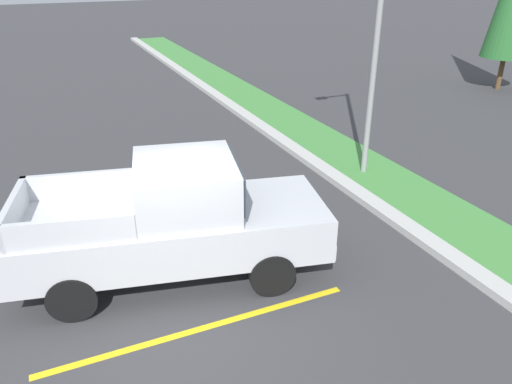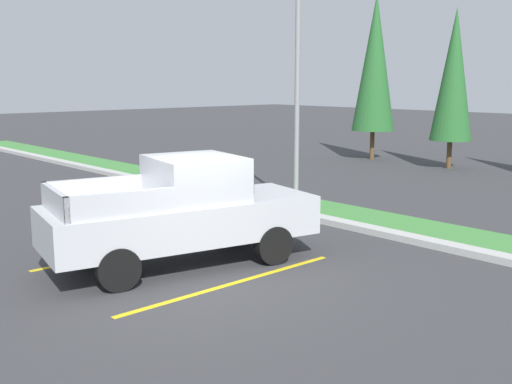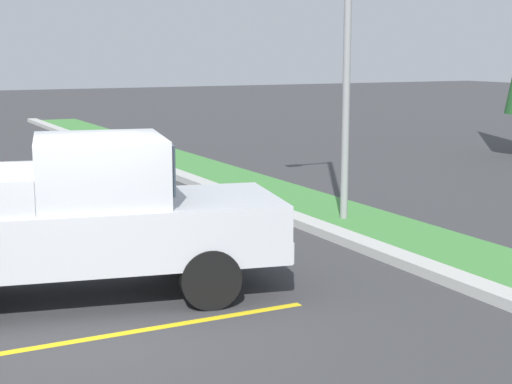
{
  "view_description": "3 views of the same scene",
  "coord_description": "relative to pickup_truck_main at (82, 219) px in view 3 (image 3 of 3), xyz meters",
  "views": [
    {
      "loc": [
        6.35,
        -1.37,
        5.05
      ],
      "look_at": [
        -1.5,
        2.11,
        0.95
      ],
      "focal_mm": 34.8,
      "sensor_mm": 36.0,
      "label": 1
    },
    {
      "loc": [
        8.6,
        -6.42,
        3.52
      ],
      "look_at": [
        -1.43,
        2.73,
        1.05
      ],
      "focal_mm": 42.87,
      "sensor_mm": 36.0,
      "label": 2
    },
    {
      "loc": [
        8.93,
        -2.16,
        3.15
      ],
      "look_at": [
        -0.1,
        2.44,
        1.34
      ],
      "focal_mm": 54.88,
      "sensor_mm": 36.0,
      "label": 3
    }
  ],
  "objects": [
    {
      "name": "ground_plane",
      "position": [
        0.84,
        -0.3,
        -1.04
      ],
      "size": [
        120.0,
        120.0,
        0.0
      ],
      "primitive_type": "plane",
      "color": "#38383A"
    },
    {
      "name": "parking_line_near",
      "position": [
        -1.56,
        -0.05,
        -1.04
      ],
      "size": [
        0.12,
        4.8,
        0.01
      ],
      "primitive_type": "cube",
      "color": "yellow",
      "rests_on": "ground"
    },
    {
      "name": "parking_line_far",
      "position": [
        1.54,
        -0.05,
        -1.04
      ],
      "size": [
        0.12,
        4.8,
        0.01
      ],
      "primitive_type": "cube",
      "color": "yellow",
      "rests_on": "ground"
    },
    {
      "name": "curb_strip",
      "position": [
        0.84,
        4.7,
        -0.97
      ],
      "size": [
        56.0,
        0.4,
        0.15
      ],
      "primitive_type": "cube",
      "color": "#B2B2AD",
      "rests_on": "ground"
    },
    {
      "name": "grass_median",
      "position": [
        0.84,
        5.8,
        -1.01
      ],
      "size": [
        56.0,
        1.8,
        0.06
      ],
      "primitive_type": "cube",
      "color": "#42843D",
      "rests_on": "ground"
    },
    {
      "name": "pickup_truck_main",
      "position": [
        0.0,
        0.0,
        0.0
      ],
      "size": [
        2.95,
        5.5,
        2.1
      ],
      "color": "black",
      "rests_on": "ground"
    }
  ]
}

